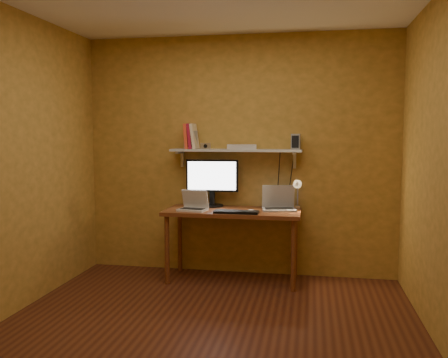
% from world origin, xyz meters
% --- Properties ---
extents(room, '(3.44, 3.24, 2.64)m').
position_xyz_m(room, '(0.00, 0.00, 1.30)').
color(room, '#5A2B17').
rests_on(room, ground).
extents(desk, '(1.40, 0.60, 0.75)m').
position_xyz_m(desk, '(-0.01, 1.28, 0.66)').
color(desk, brown).
rests_on(desk, ground).
extents(wall_shelf, '(1.40, 0.25, 0.21)m').
position_xyz_m(wall_shelf, '(-0.01, 1.47, 1.36)').
color(wall_shelf, silver).
rests_on(wall_shelf, room).
extents(monitor, '(0.57, 0.25, 0.51)m').
position_xyz_m(monitor, '(-0.27, 1.47, 1.04)').
color(monitor, black).
rests_on(monitor, desk).
extents(laptop, '(0.37, 0.30, 0.25)m').
position_xyz_m(laptop, '(0.46, 1.37, 0.82)').
color(laptop, '#919399').
rests_on(laptop, desk).
extents(netbook, '(0.31, 0.25, 0.21)m').
position_xyz_m(netbook, '(-0.40, 1.19, 0.81)').
color(netbook, silver).
rests_on(netbook, desk).
extents(keyboard, '(0.45, 0.15, 0.02)m').
position_xyz_m(keyboard, '(0.06, 1.09, 0.76)').
color(keyboard, black).
rests_on(keyboard, desk).
extents(mouse, '(0.09, 0.07, 0.03)m').
position_xyz_m(mouse, '(0.20, 1.15, 0.77)').
color(mouse, silver).
rests_on(mouse, desk).
extents(desk_lamp, '(0.09, 0.23, 0.38)m').
position_xyz_m(desk_lamp, '(0.65, 1.41, 0.96)').
color(desk_lamp, silver).
rests_on(desk_lamp, desk).
extents(speaker_left, '(0.13, 0.13, 0.20)m').
position_xyz_m(speaker_left, '(-0.50, 1.46, 1.47)').
color(speaker_left, '#919399').
rests_on(speaker_left, wall_shelf).
extents(speaker_right, '(0.10, 0.10, 0.16)m').
position_xyz_m(speaker_right, '(0.62, 1.48, 1.46)').
color(speaker_right, '#919399').
rests_on(speaker_right, wall_shelf).
extents(books, '(0.14, 0.19, 0.27)m').
position_xyz_m(books, '(-0.51, 1.48, 1.51)').
color(books, '#F34D2B').
rests_on(books, wall_shelf).
extents(shelf_camera, '(0.11, 0.06, 0.07)m').
position_xyz_m(shelf_camera, '(-0.33, 1.42, 1.41)').
color(shelf_camera, silver).
rests_on(shelf_camera, wall_shelf).
extents(router, '(0.34, 0.26, 0.05)m').
position_xyz_m(router, '(0.05, 1.47, 1.40)').
color(router, silver).
rests_on(router, wall_shelf).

